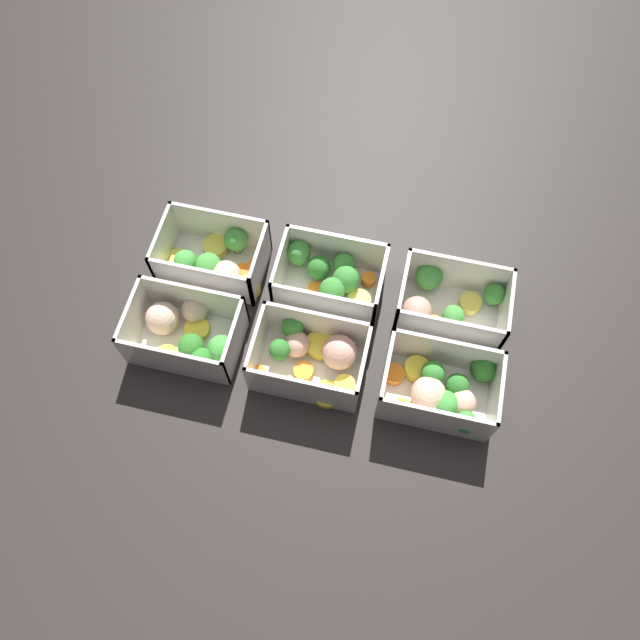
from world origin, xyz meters
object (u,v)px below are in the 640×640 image
at_px(container_near_right, 215,261).
at_px(container_near_left, 446,303).
at_px(container_far_left, 443,389).
at_px(container_near_center, 330,279).
at_px(container_far_center, 313,356).
at_px(container_far_right, 187,333).

bearing_deg(container_near_right, container_near_left, -178.62).
distance_m(container_near_left, container_near_right, 0.34).
bearing_deg(container_near_left, container_far_left, 96.01).
xyz_separation_m(container_near_left, container_near_center, (0.17, 0.00, 0.00)).
height_order(container_near_center, container_far_left, same).
relative_size(container_near_center, container_near_right, 0.95).
height_order(container_far_left, container_far_center, same).
bearing_deg(container_near_left, container_far_right, 20.52).
relative_size(container_near_center, container_far_left, 0.99).
relative_size(container_near_left, container_near_right, 0.94).
height_order(container_near_center, container_near_right, same).
bearing_deg(container_near_center, container_near_left, -179.88).
bearing_deg(container_near_center, container_far_right, 36.40).
relative_size(container_far_left, container_far_center, 0.99).
bearing_deg(container_far_right, container_far_left, 179.82).
xyz_separation_m(container_far_left, container_far_right, (0.36, -0.00, 0.00)).
distance_m(container_near_center, container_far_right, 0.22).
bearing_deg(container_far_right, container_far_center, -177.66).
relative_size(container_near_left, container_far_left, 0.98).
height_order(container_near_right, container_far_center, same).
bearing_deg(container_near_right, container_far_right, 88.97).
relative_size(container_near_right, container_far_left, 1.04).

